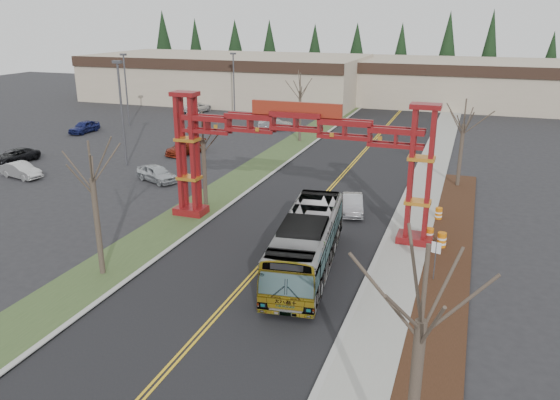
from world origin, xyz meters
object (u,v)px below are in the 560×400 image
at_px(transit_bus, 307,243).
at_px(barrel_mid, 429,236).
at_px(bare_tree_median_far, 300,91).
at_px(bare_tree_right_far, 464,125).
at_px(barrel_south, 442,241).
at_px(parked_car_far_a, 276,125).
at_px(bare_tree_right_near, 421,322).
at_px(silver_sedan, 352,204).
at_px(parked_car_near_c, 15,156).
at_px(parked_car_near_b, 21,170).
at_px(light_pole_far, 234,80).
at_px(street_sign, 436,253).
at_px(light_pole_near, 121,106).
at_px(bare_tree_median_near, 92,179).
at_px(parked_car_mid_b, 84,127).
at_px(bare_tree_median_mid, 203,140).
at_px(light_pole_mid, 126,84).
at_px(parked_car_far_b, 197,107).
at_px(parked_car_near_a, 157,173).
at_px(parked_car_mid_a, 185,147).
at_px(gateway_arch, 296,142).
at_px(retail_building_east, 473,83).
at_px(barrel_north, 439,214).
at_px(retail_building_west, 228,77).

bearing_deg(transit_bus, barrel_mid, 38.38).
distance_m(transit_bus, bare_tree_median_far, 33.91).
bearing_deg(bare_tree_right_far, barrel_south, -91.39).
bearing_deg(bare_tree_right_far, parked_car_far_a, 142.74).
distance_m(bare_tree_median_far, bare_tree_right_near, 49.33).
height_order(silver_sedan, parked_car_near_c, silver_sedan).
bearing_deg(barrel_mid, parked_car_near_c, 170.21).
bearing_deg(parked_car_near_b, bare_tree_right_far, -62.65).
height_order(light_pole_far, street_sign, light_pole_far).
xyz_separation_m(parked_car_near_c, light_pole_near, (11.03, 2.79, 5.08)).
relative_size(silver_sedan, bare_tree_median_near, 0.53).
bearing_deg(parked_car_mid_b, street_sign, -30.31).
bearing_deg(transit_bus, silver_sedan, 80.63).
relative_size(bare_tree_median_mid, bare_tree_right_near, 0.87).
distance_m(bare_tree_median_far, light_pole_mid, 24.43).
bearing_deg(light_pole_far, street_sign, -54.16).
bearing_deg(barrel_south, bare_tree_median_near, -150.27).
height_order(parked_car_near_c, bare_tree_median_near, bare_tree_median_near).
bearing_deg(light_pole_mid, parked_car_far_b, 73.21).
height_order(transit_bus, light_pole_mid, light_pole_mid).
relative_size(silver_sedan, parked_car_far_b, 0.75).
distance_m(parked_car_near_a, parked_car_near_b, 12.43).
bearing_deg(barrel_south, bare_tree_median_far, 123.92).
relative_size(bare_tree_median_far, street_sign, 3.41).
distance_m(parked_car_mid_a, bare_tree_right_far, 27.97).
distance_m(bare_tree_right_near, light_pole_far, 66.57).
distance_m(bare_tree_median_mid, bare_tree_right_far, 21.36).
bearing_deg(gateway_arch, parked_car_far_b, 125.64).
height_order(parked_car_mid_b, light_pole_near, light_pole_near).
bearing_deg(barrel_mid, gateway_arch, -177.13).
relative_size(retail_building_east, parked_car_mid_b, 8.61).
height_order(parked_car_near_c, light_pole_near, light_pole_near).
height_order(transit_bus, parked_car_near_c, transit_bus).
relative_size(parked_car_near_b, light_pole_far, 0.47).
xyz_separation_m(parked_car_mid_b, bare_tree_right_near, (44.66, -41.60, 5.31)).
distance_m(bare_tree_median_near, bare_tree_median_mid, 12.66).
xyz_separation_m(parked_car_near_b, parked_car_far_b, (-1.82, 36.67, 0.07)).
bearing_deg(barrel_north, bare_tree_median_mid, -171.66).
distance_m(parked_car_near_b, bare_tree_median_mid, 19.40).
relative_size(silver_sedan, light_pole_far, 0.46).
height_order(retail_building_west, silver_sedan, retail_building_west).
bearing_deg(transit_bus, light_pole_mid, 128.84).
distance_m(gateway_arch, parked_car_near_b, 27.60).
bearing_deg(parked_car_mid_b, light_pole_near, -38.51).
bearing_deg(retail_building_east, bare_tree_right_near, -90.00).
bearing_deg(light_pole_far, parked_car_near_c, -107.45).
bearing_deg(bare_tree_median_far, light_pole_near, -128.55).
xyz_separation_m(bare_tree_median_near, barrel_south, (17.66, 10.09, -5.03)).
height_order(retail_building_east, light_pole_near, light_pole_near).
distance_m(transit_bus, bare_tree_median_mid, 13.87).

